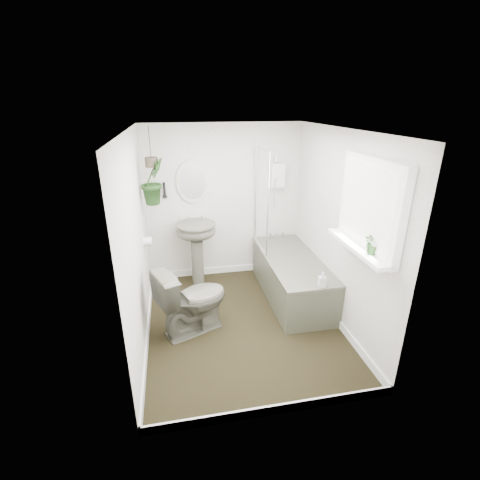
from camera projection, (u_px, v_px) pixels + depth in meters
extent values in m
cube|color=black|center=(242.00, 323.00, 4.34)|extent=(2.30, 2.80, 0.02)
cube|color=white|center=(243.00, 129.00, 3.47)|extent=(2.30, 2.80, 0.02)
cube|color=white|center=(224.00, 203.00, 5.19)|extent=(2.30, 0.02, 2.30)
cube|color=white|center=(280.00, 303.00, 2.62)|extent=(2.30, 0.02, 2.30)
cube|color=white|center=(136.00, 244.00, 3.70)|extent=(0.02, 2.80, 2.30)
cube|color=white|center=(338.00, 230.00, 4.11)|extent=(0.02, 2.80, 2.30)
cube|color=white|center=(242.00, 319.00, 4.32)|extent=(2.30, 2.80, 0.10)
cube|color=white|center=(278.00, 175.00, 5.12)|extent=(0.20, 0.10, 0.35)
ellipsoid|color=beige|center=(192.00, 182.00, 4.94)|extent=(0.46, 0.03, 0.62)
cylinder|color=black|center=(164.00, 190.00, 4.90)|extent=(0.04, 0.04, 0.22)
cylinder|color=white|center=(147.00, 241.00, 4.44)|extent=(0.11, 0.11, 0.11)
cube|color=white|center=(371.00, 206.00, 3.28)|extent=(0.08, 1.00, 0.90)
cube|color=white|center=(358.00, 247.00, 3.42)|extent=(0.18, 1.00, 0.04)
cube|color=white|center=(366.00, 206.00, 3.27)|extent=(0.01, 0.86, 0.76)
imported|color=#535347|center=(192.00, 299.00, 4.05)|extent=(0.94, 0.75, 0.84)
imported|color=black|center=(374.00, 243.00, 3.19)|extent=(0.20, 0.18, 0.22)
imported|color=black|center=(153.00, 181.00, 4.42)|extent=(0.42, 0.42, 0.60)
imported|color=black|center=(322.00, 279.00, 3.98)|extent=(0.09, 0.09, 0.18)
cylinder|color=#3C3328|center=(151.00, 162.00, 4.33)|extent=(0.16, 0.16, 0.12)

